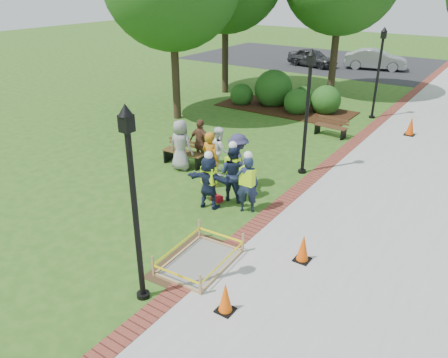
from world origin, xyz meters
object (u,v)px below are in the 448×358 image
Objects in this scene: bench_near at (184,157)px; lamp_near at (133,194)px; hivis_worker_c at (233,171)px; cone_front at (225,298)px; hivis_worker_a at (209,180)px; hivis_worker_b at (247,182)px; wet_concrete_pad at (200,255)px.

lamp_near reaches higher than bench_near.
lamp_near is at bearing -79.42° from hivis_worker_c.
cone_front is at bearing -44.90° from bench_near.
cone_front is at bearing -49.85° from hivis_worker_a.
bench_near is 2.29× the size of cone_front.
lamp_near is 2.26× the size of hivis_worker_b.
hivis_worker_c is at bearing 152.92° from hivis_worker_b.
lamp_near is 4.78m from hivis_worker_b.
hivis_worker_c reaches higher than cone_front.
bench_near is at bearing 122.09° from lamp_near.
hivis_worker_b is (-1.88, 3.90, 0.59)m from cone_front.
hivis_worker_c reaches higher than hivis_worker_a.
hivis_worker_b is at bearing -24.47° from bench_near.
hivis_worker_a is 0.87m from hivis_worker_c.
hivis_worker_c is (-1.21, 3.26, 0.71)m from wet_concrete_pad.
hivis_worker_c is at bearing 121.60° from cone_front.
hivis_worker_c is (-0.92, 4.91, -1.54)m from lamp_near.
lamp_near is at bearing -88.07° from hivis_worker_b.
wet_concrete_pad is at bearing -47.51° from bench_near.
hivis_worker_b is 0.99× the size of hivis_worker_c.
hivis_worker_a reaches higher than wet_concrete_pad.
hivis_worker_a is 0.95× the size of hivis_worker_b.
bench_near is 0.86× the size of hivis_worker_c.
wet_concrete_pad is 2.80m from lamp_near.
bench_near is (-4.19, 4.58, 0.04)m from wet_concrete_pad.
hivis_worker_a is (2.69, -2.13, 0.61)m from bench_near.
wet_concrete_pad is 1.46× the size of bench_near.
lamp_near is (-1.72, -0.62, 2.13)m from cone_front.
cone_front is (5.63, -5.61, 0.07)m from bench_near.
lamp_near is 5.22m from hivis_worker_c.
cone_front is at bearing 19.66° from lamp_near.
lamp_near is at bearing -160.34° from cone_front.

